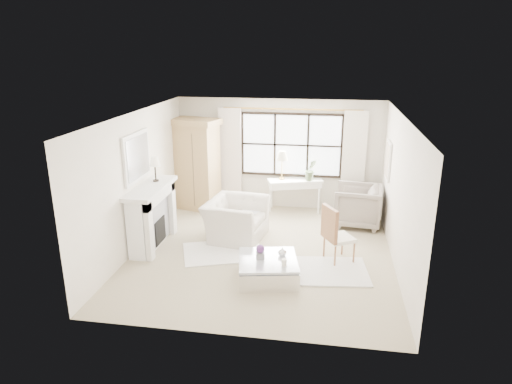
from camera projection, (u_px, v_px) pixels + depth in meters
floor at (262, 252)px, 9.01m from camera, size 5.50×5.50×0.00m
ceiling at (263, 116)px, 8.18m from camera, size 5.50×5.50×0.00m
wall_back at (279, 154)px, 11.18m from camera, size 5.00×0.00×5.00m
wall_front at (232, 248)px, 6.02m from camera, size 5.00×0.00×5.00m
wall_left at (137, 181)px, 8.98m from camera, size 0.00×5.50×5.50m
wall_right at (399, 194)px, 8.22m from camera, size 0.00×5.50×5.50m
window_pane at (291, 145)px, 11.04m from camera, size 2.40×0.02×1.50m
window_frame at (291, 145)px, 11.03m from camera, size 2.50×0.04×1.50m
curtain_rod at (292, 109)px, 10.72m from camera, size 3.30×0.04×0.04m
curtain_left at (230, 158)px, 11.31m from camera, size 0.55×0.10×2.47m
curtain_right at (353, 163)px, 10.85m from camera, size 0.55×0.10×2.47m
fireplace at (151, 215)px, 9.16m from camera, size 0.58×1.66×1.26m
mirror_frame at (137, 157)px, 8.82m from camera, size 0.05×1.15×0.95m
mirror_glass at (138, 157)px, 8.82m from camera, size 0.02×1.00×0.80m
art_frame at (388, 161)px, 9.76m from camera, size 0.04×0.62×0.82m
art_canvas at (387, 160)px, 9.76m from camera, size 0.01×0.52×0.72m
mantel_lamp at (155, 162)px, 9.18m from camera, size 0.22×0.22×0.51m
armoire at (197, 164)px, 11.14m from camera, size 1.27×0.98×2.24m
console_table at (295, 195)px, 11.16m from camera, size 1.38×0.83×0.80m
console_lamp at (282, 157)px, 10.93m from camera, size 0.28×0.28×0.69m
orchid_plant at (311, 170)px, 10.89m from camera, size 0.34×0.31×0.52m
side_table at (251, 219)px, 9.85m from camera, size 0.40×0.40×0.51m
rug_left at (223, 252)px, 9.00m from camera, size 1.81×1.54×0.03m
rug_right at (326, 271)px, 8.24m from camera, size 1.61×1.28×0.03m
club_armchair at (236, 219)px, 9.57m from camera, size 1.30×1.43×0.83m
wingback_chair at (358, 206)px, 10.26m from camera, size 1.10×1.08×0.92m
french_chair at (338, 246)px, 8.57m from camera, size 0.66×0.66×1.08m
coffee_table at (268, 269)px, 7.94m from camera, size 1.17×1.17×0.38m
planter_box at (260, 255)px, 7.89m from camera, size 0.17×0.17×0.11m
planter_flowers at (260, 249)px, 7.85m from camera, size 0.15×0.15×0.15m
pillar_candle at (284, 262)px, 7.63m from camera, size 0.09×0.09×0.12m
coffee_vase at (282, 252)px, 7.99m from camera, size 0.19×0.19×0.16m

